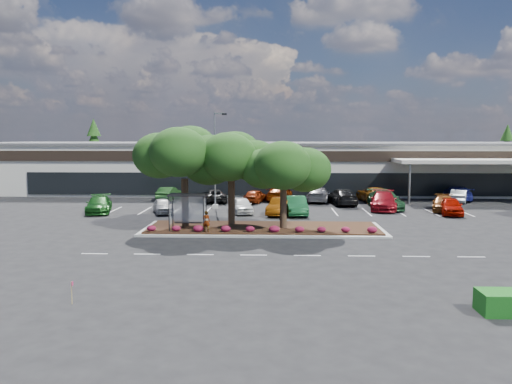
{
  "coord_description": "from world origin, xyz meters",
  "views": [
    {
      "loc": [
        -1.2,
        -33.07,
        7.03
      ],
      "look_at": [
        -2.64,
        6.66,
        2.6
      ],
      "focal_mm": 35.0,
      "sensor_mm": 36.0,
      "label": 1
    }
  ],
  "objects_px": {
    "light_pole": "(216,166)",
    "car_0": "(99,204)",
    "survey_stake": "(72,289)",
    "car_1": "(163,206)"
  },
  "relations": [
    {
      "from": "survey_stake",
      "to": "car_1",
      "type": "distance_m",
      "value": 25.11
    },
    {
      "from": "car_1",
      "to": "light_pole",
      "type": "bearing_deg",
      "value": 14.26
    },
    {
      "from": "survey_stake",
      "to": "car_1",
      "type": "height_order",
      "value": "car_1"
    },
    {
      "from": "light_pole",
      "to": "car_0",
      "type": "xyz_separation_m",
      "value": [
        -10.62,
        -2.87,
        -3.39
      ]
    },
    {
      "from": "light_pole",
      "to": "car_0",
      "type": "distance_m",
      "value": 11.51
    },
    {
      "from": "survey_stake",
      "to": "car_1",
      "type": "xyz_separation_m",
      "value": [
        -1.75,
        25.05,
        0.04
      ]
    },
    {
      "from": "survey_stake",
      "to": "car_0",
      "type": "bearing_deg",
      "value": 107.14
    },
    {
      "from": "car_1",
      "to": "car_0",
      "type": "bearing_deg",
      "value": 159.75
    },
    {
      "from": "survey_stake",
      "to": "car_1",
      "type": "bearing_deg",
      "value": 93.99
    },
    {
      "from": "light_pole",
      "to": "survey_stake",
      "type": "xyz_separation_m",
      "value": [
        -2.85,
        -28.06,
        -3.51
      ]
    }
  ]
}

